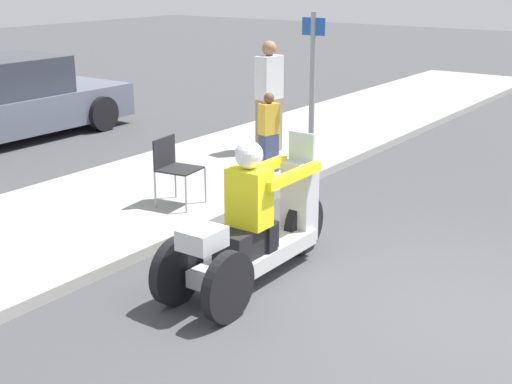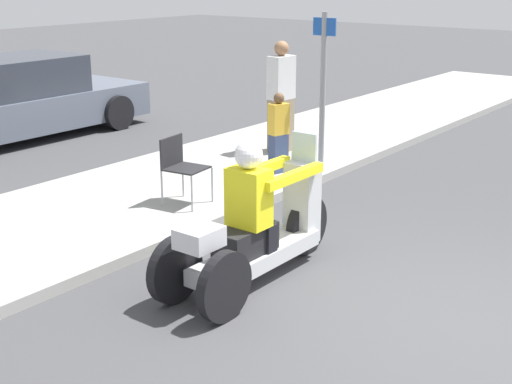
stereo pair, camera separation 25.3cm
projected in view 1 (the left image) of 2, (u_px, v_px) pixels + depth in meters
name	position (u px, v px, depth m)	size (l,w,h in m)	color
ground_plane	(465.00, 323.00, 6.06)	(60.00, 60.00, 0.00)	#424244
sidewalk_strip	(93.00, 214.00, 8.59)	(28.00, 2.80, 0.12)	#9E9E99
motorcycle_trike	(255.00, 231.00, 6.74)	(2.31, 0.68, 1.41)	black
spectator_mid_group	(269.00, 134.00, 9.97)	(0.30, 0.23, 1.13)	#38476B
spectator_end_of_line	(269.00, 99.00, 11.03)	(0.43, 0.29, 1.72)	gray
folding_chair_set_back	(173.00, 164.00, 8.61)	(0.52, 0.52, 0.82)	#A5A8AD
street_sign	(312.00, 85.00, 10.02)	(0.08, 0.36, 2.20)	gray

